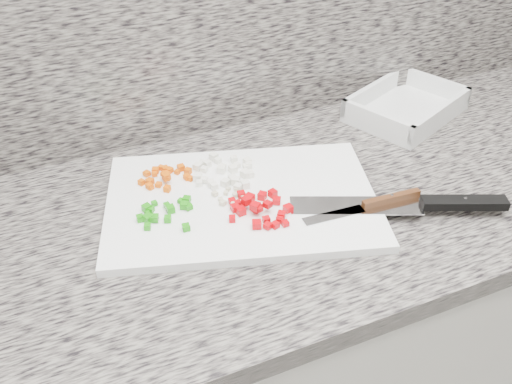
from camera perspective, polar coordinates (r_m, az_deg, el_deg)
cabinet at (r=1.41m, az=2.91°, el=-15.92°), size 3.92×0.62×0.86m
countertop at (r=1.09m, az=3.63°, el=-1.27°), size 3.96×0.64×0.04m
cutting_board at (r=1.05m, az=-1.44°, el=-0.90°), size 0.56×0.46×0.02m
carrot_pile at (r=1.10m, az=-9.11°, el=1.59°), size 0.11×0.09×0.02m
onion_pile at (r=1.10m, az=-2.97°, el=1.95°), size 0.13×0.13×0.02m
green_pepper_pile at (r=1.01m, az=-8.97°, el=-2.02°), size 0.11×0.10×0.01m
red_pepper_pile at (r=1.00m, az=0.31°, el=-1.60°), size 0.12×0.12×0.02m
garlic_pile at (r=1.04m, az=-2.60°, el=-0.56°), size 0.06×0.06×0.01m
chef_knife at (r=1.06m, az=16.72°, el=-1.13°), size 0.37×0.19×0.02m
paring_knife at (r=1.04m, az=12.00°, el=-1.10°), size 0.23×0.03×0.02m
tray at (r=1.38m, az=14.76°, el=8.14°), size 0.31×0.27×0.05m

